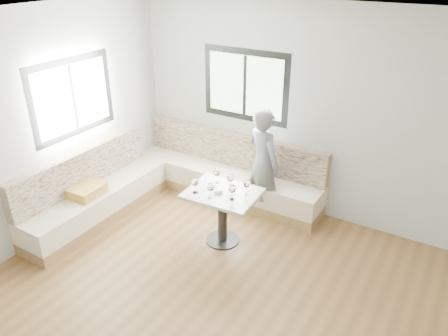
# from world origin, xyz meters

# --- Properties ---
(room) EXTENTS (5.01, 5.01, 2.81)m
(room) POSITION_xyz_m (-0.08, 0.08, 1.41)
(room) COLOR brown
(room) RESTS_ON ground
(banquette) EXTENTS (2.90, 2.80, 0.95)m
(banquette) POSITION_xyz_m (-1.59, 1.62, 0.33)
(banquette) COLOR olive
(banquette) RESTS_ON ground
(table) EXTENTS (0.89, 0.72, 0.70)m
(table) POSITION_xyz_m (-0.51, 1.24, 0.53)
(table) COLOR black
(table) RESTS_ON ground
(person) EXTENTS (0.66, 0.56, 1.52)m
(person) POSITION_xyz_m (-0.40, 2.11, 0.76)
(person) COLOR #5D5F63
(person) RESTS_ON ground
(olive_ramekin) EXTENTS (0.11, 0.11, 0.04)m
(olive_ramekin) POSITION_xyz_m (-0.55, 1.22, 0.73)
(olive_ramekin) COLOR white
(olive_ramekin) RESTS_ON table
(wine_glass_a) EXTENTS (0.09, 0.09, 0.20)m
(wine_glass_a) POSITION_xyz_m (-0.78, 1.07, 0.84)
(wine_glass_a) COLOR white
(wine_glass_a) RESTS_ON table
(wine_glass_b) EXTENTS (0.09, 0.09, 0.20)m
(wine_glass_b) POSITION_xyz_m (-0.55, 1.06, 0.84)
(wine_glass_b) COLOR white
(wine_glass_b) RESTS_ON table
(wine_glass_c) EXTENTS (0.09, 0.09, 0.20)m
(wine_glass_c) POSITION_xyz_m (-0.32, 1.15, 0.84)
(wine_glass_c) COLOR white
(wine_glass_c) RESTS_ON table
(wine_glass_d) EXTENTS (0.09, 0.09, 0.20)m
(wine_glass_d) POSITION_xyz_m (-0.47, 1.38, 0.84)
(wine_glass_d) COLOR white
(wine_glass_d) RESTS_ON table
(wine_glass_e) EXTENTS (0.09, 0.09, 0.20)m
(wine_glass_e) POSITION_xyz_m (-0.24, 1.35, 0.84)
(wine_glass_e) COLOR white
(wine_glass_e) RESTS_ON table
(wine_glass_f) EXTENTS (0.09, 0.09, 0.20)m
(wine_glass_f) POSITION_xyz_m (-0.69, 1.42, 0.84)
(wine_glass_f) COLOR white
(wine_glass_f) RESTS_ON table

